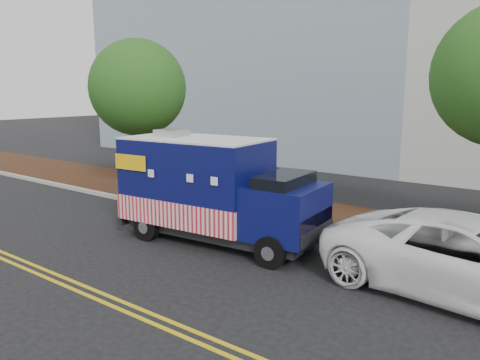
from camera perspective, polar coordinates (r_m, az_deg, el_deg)
The scene contains 9 objects.
ground at distance 14.32m, azimuth -4.86°, elevation -6.53°, with size 120.00×120.00×0.00m, color black.
curb at distance 15.32m, azimuth -1.36°, elevation -5.03°, with size 120.00×0.18×0.15m, color #9E9E99.
mulch_strip at distance 16.96m, azimuth 3.05°, elevation -3.47°, with size 120.00×4.00×0.15m, color black.
centerline_near at distance 11.60m, azimuth -19.97°, elevation -11.41°, with size 120.00×0.10×0.01m, color gold.
centerline_far at distance 11.48m, azimuth -21.03°, elevation -11.73°, with size 120.00×0.10×0.01m, color gold.
tree_a at distance 19.95m, azimuth -12.36°, elevation 10.90°, with size 3.94×3.94×6.35m.
sign_post at distance 18.45m, azimuth -12.80°, elevation 1.02°, with size 0.06×0.06×2.40m, color #473828.
food_truck at distance 13.33m, azimuth -3.53°, elevation -1.48°, with size 6.15×2.74×3.15m.
white_car at distance 10.90m, azimuth 26.50°, elevation -8.63°, with size 2.82×6.12×1.70m, color white.
Camera 1 is at (9.15, -10.15, 4.28)m, focal length 35.00 mm.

